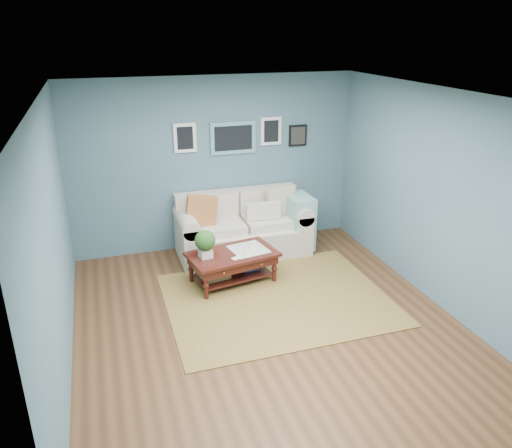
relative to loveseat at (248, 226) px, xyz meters
name	(u,v)px	position (x,y,z in m)	size (l,w,h in m)	color
room_shell	(267,216)	(-0.37, -1.97, 0.93)	(5.00, 5.02, 2.70)	brown
area_rug	(277,299)	(-0.08, -1.56, -0.43)	(2.86, 2.29, 0.01)	brown
loveseat	(248,226)	(0.00, 0.00, 0.00)	(2.07, 0.94, 1.07)	beige
coffee_table	(228,259)	(-0.56, -0.92, -0.06)	(1.30, 0.90, 0.84)	#38130C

